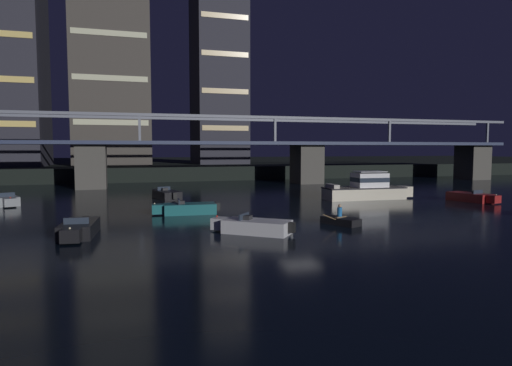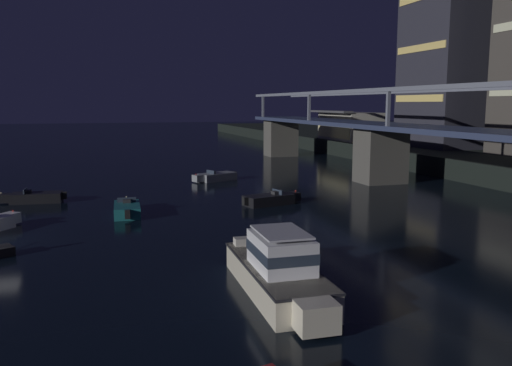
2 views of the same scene
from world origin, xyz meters
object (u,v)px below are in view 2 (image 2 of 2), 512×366
(waterfront_pavilion, at_px, (350,126))
(speedboat_mid_left, at_px, (34,197))
(cabin_cruiser_near_left, at_px, (279,270))
(tower_west_low, at_px, (464,23))
(speedboat_near_center, at_px, (216,177))
(speedboat_near_right, at_px, (271,199))
(river_bridge, at_px, (484,153))
(speedboat_far_center, at_px, (127,209))

(waterfront_pavilion, distance_m, speedboat_mid_left, 54.45)
(cabin_cruiser_near_left, bearing_deg, waterfront_pavilion, 150.15)
(tower_west_low, bearing_deg, speedboat_near_center, -78.20)
(speedboat_near_center, xyz_separation_m, speedboat_near_right, (14.22, 1.19, 0.00))
(speedboat_near_center, height_order, speedboat_near_right, same)
(speedboat_mid_left, bearing_deg, speedboat_near_right, 70.01)
(river_bridge, relative_size, tower_west_low, 2.86)
(waterfront_pavilion, relative_size, speedboat_near_center, 2.45)
(waterfront_pavilion, xyz_separation_m, speedboat_near_center, (23.47, -27.58, -4.02))
(river_bridge, xyz_separation_m, speedboat_mid_left, (-13.37, -32.60, -3.87))
(tower_west_low, bearing_deg, speedboat_near_right, -57.81)
(speedboat_near_right, height_order, speedboat_far_center, same)
(cabin_cruiser_near_left, relative_size, speedboat_far_center, 1.76)
(tower_west_low, distance_m, speedboat_mid_left, 57.58)
(tower_west_low, distance_m, cabin_cruiser_near_left, 60.19)
(river_bridge, relative_size, speedboat_near_center, 18.63)
(speedboat_far_center, bearing_deg, speedboat_near_right, 92.91)
(river_bridge, xyz_separation_m, cabin_cruiser_near_left, (12.38, -20.71, -3.23))
(waterfront_pavilion, bearing_deg, river_bridge, -15.00)
(tower_west_low, xyz_separation_m, speedboat_mid_left, (15.06, -52.54, -18.10))
(speedboat_far_center, bearing_deg, cabin_cruiser_near_left, 15.02)
(speedboat_near_right, bearing_deg, speedboat_mid_left, -109.99)
(river_bridge, height_order, cabin_cruiser_near_left, river_bridge)
(waterfront_pavilion, xyz_separation_m, cabin_cruiser_near_left, (56.84, -32.62, -3.39))
(speedboat_near_center, bearing_deg, speedboat_near_right, 4.80)
(tower_west_low, distance_m, speedboat_near_center, 40.63)
(tower_west_low, xyz_separation_m, speedboat_near_center, (7.44, -35.60, -18.10))
(river_bridge, bearing_deg, speedboat_mid_left, -112.29)
(river_bridge, height_order, speedboat_far_center, river_bridge)
(waterfront_pavilion, bearing_deg, speedboat_near_center, -49.61)
(waterfront_pavilion, height_order, speedboat_far_center, waterfront_pavilion)
(waterfront_pavilion, height_order, cabin_cruiser_near_left, waterfront_pavilion)
(tower_west_low, height_order, speedboat_near_center, tower_west_low)
(speedboat_near_center, distance_m, speedboat_far_center, 17.87)
(waterfront_pavilion, xyz_separation_m, speedboat_far_center, (38.26, -37.61, -4.02))
(speedboat_mid_left, bearing_deg, speedboat_near_center, 114.25)
(speedboat_near_center, distance_m, speedboat_mid_left, 18.57)
(river_bridge, distance_m, speedboat_near_right, 16.44)
(tower_west_low, bearing_deg, speedboat_far_center, -64.03)
(tower_west_low, bearing_deg, cabin_cruiser_near_left, -44.89)
(speedboat_near_right, height_order, speedboat_mid_left, same)
(cabin_cruiser_near_left, xyz_separation_m, speedboat_far_center, (-18.58, -4.99, -0.64))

